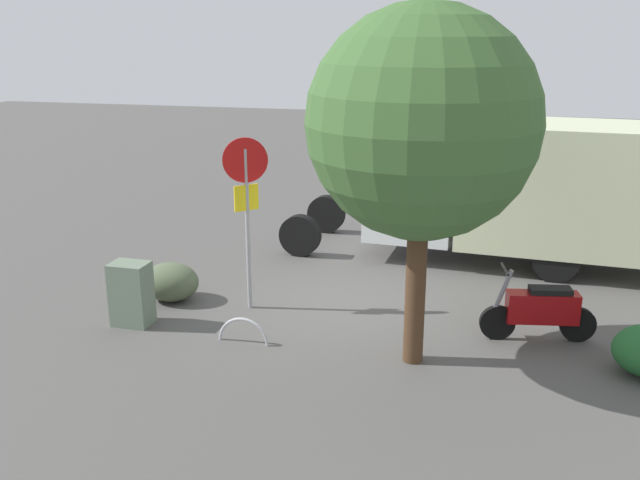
% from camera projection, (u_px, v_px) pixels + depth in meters
% --- Properties ---
extents(ground_plane, '(60.00, 60.00, 0.00)m').
position_uv_depth(ground_plane, '(356.00, 309.00, 12.27)').
color(ground_plane, '#4F4D4A').
extents(box_truck_near, '(8.62, 2.71, 2.95)m').
position_uv_depth(box_truck_near, '(534.00, 188.00, 14.20)').
color(box_truck_near, black).
rests_on(box_truck_near, ground).
extents(motorcycle, '(1.80, 0.64, 1.20)m').
position_uv_depth(motorcycle, '(541.00, 310.00, 10.92)').
color(motorcycle, black).
rests_on(motorcycle, ground).
extents(stop_sign, '(0.71, 0.33, 3.02)m').
position_uv_depth(stop_sign, '(246.00, 197.00, 11.76)').
color(stop_sign, '#9E9EA3').
rests_on(stop_sign, ground).
extents(street_tree, '(3.19, 3.19, 5.12)m').
position_uv_depth(street_tree, '(422.00, 124.00, 9.38)').
color(street_tree, '#47301E').
rests_on(street_tree, ground).
extents(utility_cabinet, '(0.63, 0.46, 1.07)m').
position_uv_depth(utility_cabinet, '(131.00, 294.00, 11.52)').
color(utility_cabinet, slate).
rests_on(utility_cabinet, ground).
extents(bike_rack_hoop, '(0.85, 0.09, 0.85)m').
position_uv_depth(bike_rack_hoop, '(244.00, 343.00, 10.98)').
color(bike_rack_hoop, '#B7B7BC').
rests_on(bike_rack_hoop, ground).
extents(shrub_mid_verge, '(1.03, 0.84, 0.70)m').
position_uv_depth(shrub_mid_verge, '(171.00, 282.00, 12.59)').
color(shrub_mid_verge, '#505D43').
rests_on(shrub_mid_verge, ground).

